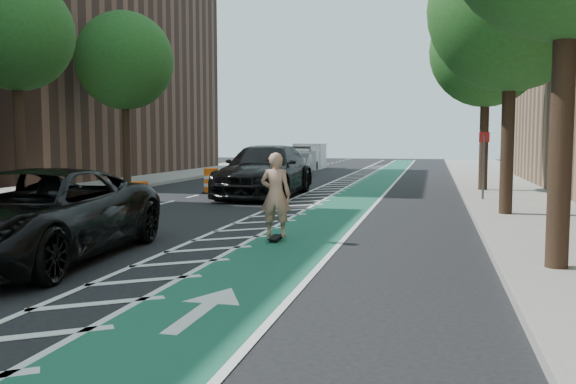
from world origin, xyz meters
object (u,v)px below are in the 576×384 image
(barrel_a, at_px, (139,198))
(suv_far, at_px, (265,171))
(suv_near, at_px, (35,215))
(skateboarder, at_px, (276,195))

(barrel_a, bearing_deg, suv_far, 70.62)
(suv_near, xyz_separation_m, suv_far, (0.66, 13.28, 0.15))
(barrel_a, bearing_deg, skateboarder, -36.32)
(skateboarder, height_order, suv_near, skateboarder)
(suv_near, bearing_deg, barrel_a, 97.67)
(suv_near, bearing_deg, suv_far, 82.46)
(suv_near, distance_m, barrel_a, 7.20)
(suv_near, height_order, suv_far, suv_far)
(barrel_a, bearing_deg, suv_near, -77.66)
(suv_near, xyz_separation_m, barrel_a, (-1.54, 7.02, -0.39))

